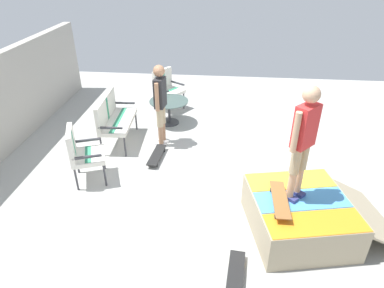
{
  "coord_description": "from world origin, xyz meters",
  "views": [
    {
      "loc": [
        -4.71,
        -0.33,
        3.58
      ],
      "look_at": [
        0.26,
        0.17,
        0.7
      ],
      "focal_mm": 31.6,
      "sensor_mm": 36.0,
      "label": 1
    }
  ],
  "objects_px": {
    "skateboard_on_ramp": "(280,200)",
    "skate_ramp": "(301,215)",
    "patio_chair_by_wall": "(80,151)",
    "person_watching": "(160,100)",
    "person_skater": "(303,137)",
    "patio_bench": "(113,116)",
    "patio_chair_near_house": "(166,86)",
    "skateboard_spare": "(235,276)",
    "patio_table": "(169,107)",
    "skateboard_by_bench": "(157,155)"
  },
  "relations": [
    {
      "from": "person_skater",
      "to": "patio_chair_by_wall",
      "type": "bearing_deg",
      "value": 76.24
    },
    {
      "from": "patio_bench",
      "to": "patio_chair_near_house",
      "type": "distance_m",
      "value": 2.0
    },
    {
      "from": "skate_ramp",
      "to": "patio_chair_near_house",
      "type": "relative_size",
      "value": 2.26
    },
    {
      "from": "patio_chair_by_wall",
      "to": "person_watching",
      "type": "relative_size",
      "value": 0.6
    },
    {
      "from": "skate_ramp",
      "to": "patio_chair_by_wall",
      "type": "height_order",
      "value": "patio_chair_by_wall"
    },
    {
      "from": "patio_bench",
      "to": "person_skater",
      "type": "bearing_deg",
      "value": -124.37
    },
    {
      "from": "patio_chair_by_wall",
      "to": "person_watching",
      "type": "height_order",
      "value": "person_watching"
    },
    {
      "from": "person_watching",
      "to": "person_skater",
      "type": "height_order",
      "value": "person_skater"
    },
    {
      "from": "skate_ramp",
      "to": "person_watching",
      "type": "height_order",
      "value": "person_watching"
    },
    {
      "from": "patio_bench",
      "to": "patio_table",
      "type": "relative_size",
      "value": 1.42
    },
    {
      "from": "patio_chair_near_house",
      "to": "skateboard_on_ramp",
      "type": "xyz_separation_m",
      "value": [
        -4.29,
        -2.28,
        0.04
      ]
    },
    {
      "from": "person_skater",
      "to": "skateboard_spare",
      "type": "height_order",
      "value": "person_skater"
    },
    {
      "from": "skateboard_on_ramp",
      "to": "skate_ramp",
      "type": "bearing_deg",
      "value": -67.81
    },
    {
      "from": "patio_bench",
      "to": "skateboard_on_ramp",
      "type": "distance_m",
      "value": 3.95
    },
    {
      "from": "patio_chair_near_house",
      "to": "person_skater",
      "type": "bearing_deg",
      "value": -148.67
    },
    {
      "from": "patio_table",
      "to": "skateboard_on_ramp",
      "type": "height_order",
      "value": "skateboard_on_ramp"
    },
    {
      "from": "skate_ramp",
      "to": "patio_chair_near_house",
      "type": "distance_m",
      "value": 4.92
    },
    {
      "from": "patio_table",
      "to": "person_watching",
      "type": "height_order",
      "value": "person_watching"
    },
    {
      "from": "skate_ramp",
      "to": "skateboard_by_bench",
      "type": "height_order",
      "value": "skate_ramp"
    },
    {
      "from": "skateboard_by_bench",
      "to": "skateboard_spare",
      "type": "relative_size",
      "value": 1.0
    },
    {
      "from": "patio_bench",
      "to": "patio_chair_near_house",
      "type": "bearing_deg",
      "value": -23.96
    },
    {
      "from": "skateboard_spare",
      "to": "patio_bench",
      "type": "bearing_deg",
      "value": 37.35
    },
    {
      "from": "patio_table",
      "to": "person_watching",
      "type": "distance_m",
      "value": 1.15
    },
    {
      "from": "person_watching",
      "to": "skateboard_spare",
      "type": "distance_m",
      "value": 3.75
    },
    {
      "from": "person_skater",
      "to": "skateboard_spare",
      "type": "xyz_separation_m",
      "value": [
        -1.04,
        0.78,
        -1.43
      ]
    },
    {
      "from": "patio_chair_near_house",
      "to": "person_skater",
      "type": "xyz_separation_m",
      "value": [
        -4.08,
        -2.49,
        0.91
      ]
    },
    {
      "from": "patio_bench",
      "to": "skate_ramp",
      "type": "bearing_deg",
      "value": -123.85
    },
    {
      "from": "patio_chair_near_house",
      "to": "skateboard_on_ramp",
      "type": "relative_size",
      "value": 1.27
    },
    {
      "from": "patio_bench",
      "to": "skateboard_spare",
      "type": "bearing_deg",
      "value": -142.65
    },
    {
      "from": "patio_chair_by_wall",
      "to": "person_watching",
      "type": "xyz_separation_m",
      "value": [
        1.43,
        -1.14,
        0.38
      ]
    },
    {
      "from": "patio_table",
      "to": "skateboard_on_ramp",
      "type": "distance_m",
      "value": 4.04
    },
    {
      "from": "skateboard_by_bench",
      "to": "skate_ramp",
      "type": "bearing_deg",
      "value": -125.21
    },
    {
      "from": "patio_table",
      "to": "skateboard_by_bench",
      "type": "height_order",
      "value": "patio_table"
    },
    {
      "from": "patio_bench",
      "to": "person_watching",
      "type": "height_order",
      "value": "person_watching"
    },
    {
      "from": "person_skater",
      "to": "patio_table",
      "type": "bearing_deg",
      "value": 35.04
    },
    {
      "from": "skate_ramp",
      "to": "patio_chair_near_house",
      "type": "height_order",
      "value": "patio_chair_near_house"
    },
    {
      "from": "patio_bench",
      "to": "person_watching",
      "type": "relative_size",
      "value": 0.75
    },
    {
      "from": "patio_chair_by_wall",
      "to": "skateboard_by_bench",
      "type": "xyz_separation_m",
      "value": [
        0.82,
        -1.14,
        -0.53
      ]
    },
    {
      "from": "person_watching",
      "to": "skateboard_on_ramp",
      "type": "relative_size",
      "value": 2.13
    },
    {
      "from": "patio_table",
      "to": "person_watching",
      "type": "bearing_deg",
      "value": -179.94
    },
    {
      "from": "person_watching",
      "to": "skateboard_on_ramp",
      "type": "height_order",
      "value": "person_watching"
    },
    {
      "from": "person_skater",
      "to": "skate_ramp",
      "type": "bearing_deg",
      "value": -110.96
    },
    {
      "from": "person_skater",
      "to": "patio_bench",
      "type": "bearing_deg",
      "value": 55.63
    },
    {
      "from": "patio_chair_near_house",
      "to": "skateboard_on_ramp",
      "type": "distance_m",
      "value": 4.86
    },
    {
      "from": "skateboard_on_ramp",
      "to": "skateboard_by_bench",
      "type": "bearing_deg",
      "value": 48.05
    },
    {
      "from": "person_watching",
      "to": "skateboard_by_bench",
      "type": "bearing_deg",
      "value": 179.71
    },
    {
      "from": "skateboard_spare",
      "to": "person_watching",
      "type": "bearing_deg",
      "value": 24.38
    },
    {
      "from": "skate_ramp",
      "to": "skateboard_spare",
      "type": "relative_size",
      "value": 2.83
    },
    {
      "from": "skate_ramp",
      "to": "skateboard_on_ramp",
      "type": "relative_size",
      "value": 2.88
    },
    {
      "from": "patio_chair_near_house",
      "to": "person_skater",
      "type": "height_order",
      "value": "person_skater"
    }
  ]
}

